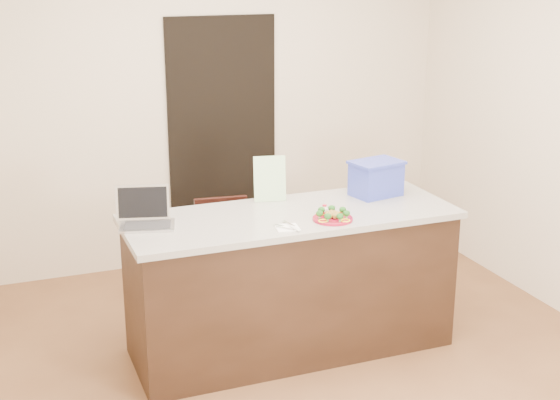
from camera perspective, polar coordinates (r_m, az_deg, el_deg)
name	(u,v)px	position (r m, az deg, el deg)	size (l,w,h in m)	color
ground	(306,365)	(4.96, 1.88, -11.98)	(4.00, 4.00, 0.00)	brown
room_shell	(308,108)	(4.40, 2.08, 6.76)	(4.00, 4.00, 4.00)	white
doorway	(223,141)	(6.38, -4.20, 4.34)	(0.90, 0.02, 2.00)	black
island	(291,282)	(4.96, 0.79, -6.00)	(2.06, 0.76, 0.92)	black
plate	(333,218)	(4.68, 3.87, -1.36)	(0.24, 0.24, 0.02)	maroon
meatballs	(333,215)	(4.68, 3.88, -1.08)	(0.10, 0.10, 0.04)	olive
broccoli	(333,212)	(4.67, 3.88, -0.91)	(0.20, 0.20, 0.04)	#134512
pepper_rings	(333,217)	(4.68, 3.87, -1.26)	(0.23, 0.23, 0.01)	yellow
napkin	(287,228)	(4.54, 0.53, -2.04)	(0.13, 0.13, 0.01)	white
fork	(283,227)	(4.53, 0.26, -1.97)	(0.08, 0.14, 0.00)	silver
knife	(293,227)	(4.53, 0.97, -1.98)	(0.04, 0.21, 0.01)	silver
yogurt_bottle	(324,212)	(4.74, 3.27, -0.86)	(0.04, 0.04, 0.07)	white
laptop	(145,215)	(4.65, -9.84, -1.05)	(0.36, 0.32, 0.22)	#B5B5BA
leaflet	(270,179)	(5.00, -0.75, 1.56)	(0.21, 0.00, 0.30)	white
blue_box	(376,178)	(5.17, 7.04, 1.60)	(0.37, 0.30, 0.23)	#303EAF
chair	(226,251)	(5.45, -4.00, -3.72)	(0.41, 0.41, 0.84)	black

